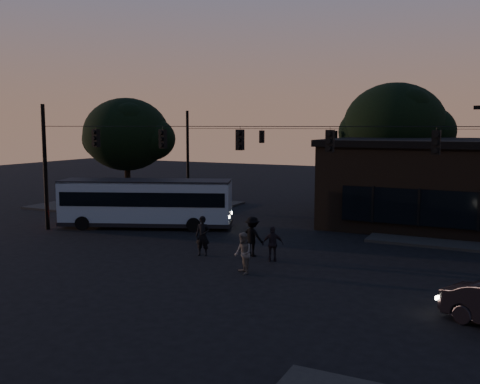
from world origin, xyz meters
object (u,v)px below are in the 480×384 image
at_px(pedestrian_c, 273,244).
at_px(pedestrian_d, 252,236).
at_px(pedestrian_b, 243,253).
at_px(pedestrian_a, 203,236).
at_px(building, 457,183).
at_px(bus, 146,201).

xyz_separation_m(pedestrian_c, pedestrian_d, (-1.27, 0.49, 0.14)).
bearing_deg(pedestrian_d, pedestrian_b, 119.31).
relative_size(pedestrian_a, pedestrian_d, 1.00).
relative_size(pedestrian_b, pedestrian_d, 0.92).
height_order(building, pedestrian_a, building).
bearing_deg(building, pedestrian_c, -117.62).
bearing_deg(pedestrian_a, pedestrian_d, 11.59).
bearing_deg(pedestrian_a, building, 40.71).
relative_size(pedestrian_c, pedestrian_d, 0.86).
xyz_separation_m(bus, pedestrian_a, (6.75, -4.67, -0.69)).
distance_m(pedestrian_b, pedestrian_d, 3.13).
relative_size(bus, pedestrian_d, 5.50).
xyz_separation_m(pedestrian_b, pedestrian_c, (0.31, 2.49, -0.06)).
bearing_deg(building, bus, -152.65).
bearing_deg(bus, pedestrian_c, -44.67).
distance_m(building, pedestrian_d, 14.99).
bearing_deg(pedestrian_b, pedestrian_a, -165.49).
bearing_deg(pedestrian_b, building, 112.54).
height_order(pedestrian_a, pedestrian_d, pedestrian_d).
distance_m(building, pedestrian_b, 17.14).
height_order(building, pedestrian_c, building).
height_order(bus, pedestrian_d, bus).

